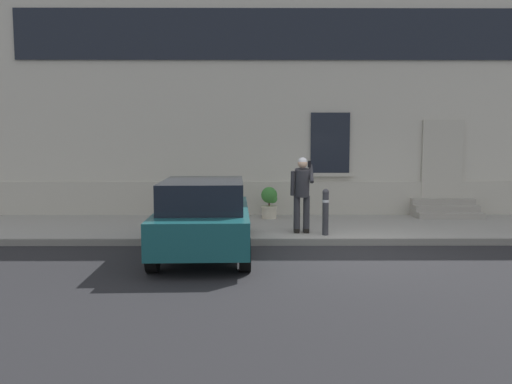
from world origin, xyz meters
The scene contains 10 objects.
ground_plane centered at (0.00, 0.00, 0.00)m, with size 80.00×80.00×0.00m, color #232326.
sidewalk centered at (0.00, 2.80, 0.07)m, with size 24.00×3.60×0.15m, color #99968E.
curb_edge centered at (0.00, 0.94, 0.07)m, with size 24.00×0.12×0.15m, color gray.
building_facade centered at (0.01, 5.29, 3.73)m, with size 24.00×1.52×7.50m.
entrance_stoop centered at (3.59, 4.23, 0.34)m, with size 1.79×0.96×0.48m.
hatchback_car_teal centered at (-2.77, 0.04, 0.79)m, with size 1.89×4.12×1.50m.
bollard_near_person centered at (-0.17, 1.35, 0.71)m, with size 0.15×0.15×1.04m.
person_on_phone centered at (-0.68, 1.59, 1.15)m, with size 0.51×0.50×1.74m.
planter_terracotta centered at (-3.72, 3.92, 0.61)m, with size 0.44×0.44×0.86m.
planter_cream centered at (-1.35, 3.86, 0.61)m, with size 0.44×0.44×0.86m.
Camera 1 is at (-1.80, -10.15, 2.27)m, focal length 36.41 mm.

